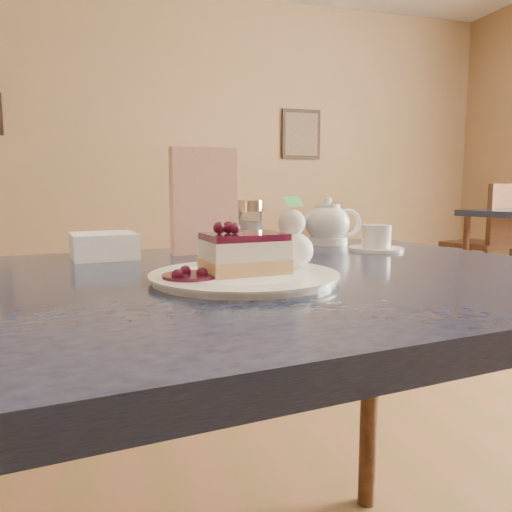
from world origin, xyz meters
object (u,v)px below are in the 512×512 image
object	(u,v)px
main_table	(232,323)
dessert_plate	(244,277)
cheesecake_slice	(244,254)
tea_set	(336,228)

from	to	relation	value
main_table	dessert_plate	world-z (taller)	dessert_plate
main_table	dessert_plate	xyz separation A→B (m)	(0.01, -0.06, 0.09)
dessert_plate	cheesecake_slice	bearing A→B (deg)	104.04
main_table	tea_set	xyz separation A→B (m)	(0.38, 0.38, 0.14)
main_table	dessert_plate	size ratio (longest dim) A/B	4.74
main_table	cheesecake_slice	distance (m)	0.14
tea_set	main_table	bearing A→B (deg)	-134.97
main_table	dessert_plate	distance (m)	0.11
dessert_plate	tea_set	size ratio (longest dim) A/B	1.04
tea_set	dessert_plate	bearing A→B (deg)	-130.49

